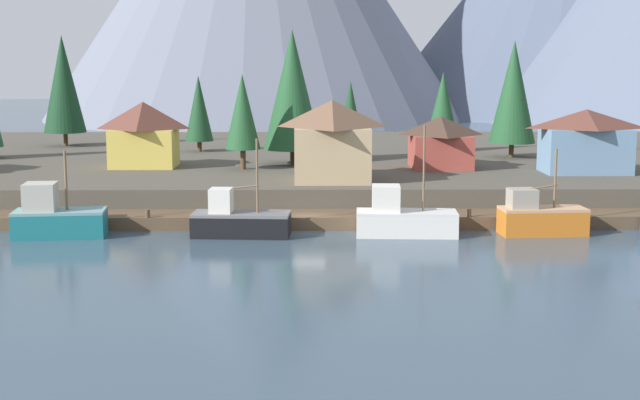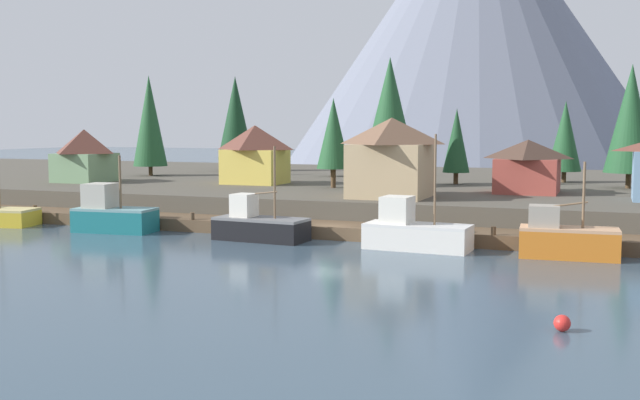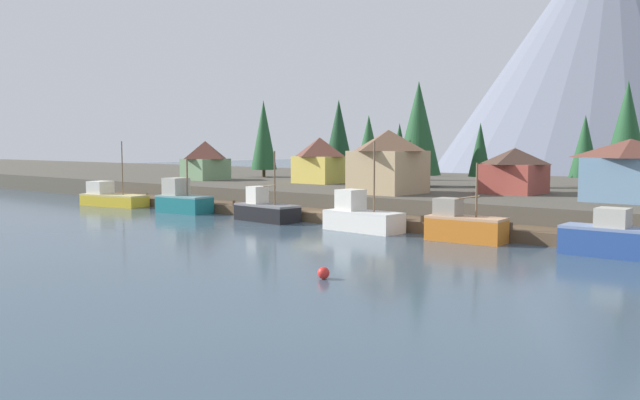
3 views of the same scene
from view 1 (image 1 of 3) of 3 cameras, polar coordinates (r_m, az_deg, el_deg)
name	(u,v)px [view 1 (image 1 of 3)]	position (r m, az deg, el deg)	size (l,w,h in m)	color
ground_plane	(309,196)	(86.19, -0.74, 0.23)	(400.00, 400.00, 1.00)	#384C5B
dock	(309,219)	(68.26, -0.74, -1.25)	(80.00, 4.00, 1.60)	brown
shoreline_bank	(308,164)	(97.84, -0.75, 2.32)	(400.00, 56.00, 2.50)	#4C473D
fishing_boat_teal	(56,217)	(66.74, -16.56, -1.08)	(6.68, 3.56, 6.22)	#196B70
fishing_boat_black	(239,221)	(64.59, -5.22, -1.36)	(7.20, 3.39, 7.07)	black
fishing_boat_white	(403,219)	(64.78, 5.33, -1.19)	(7.41, 3.29, 8.00)	silver
fishing_boat_orange	(540,218)	(66.75, 13.90, -1.11)	(6.32, 2.94, 6.27)	#CC6B1E
house_tan	(332,139)	(75.18, 0.78, 3.90)	(6.58, 7.27, 6.78)	tan
house_blue	(586,141)	(83.61, 16.65, 3.67)	(7.86, 4.99, 5.72)	#6689A8
house_yellow	(144,134)	(86.16, -11.23, 4.19)	(6.32, 5.24, 6.19)	gold
house_red	(440,142)	(84.63, 7.72, 3.73)	(5.73, 6.36, 4.85)	#9E4238
conifer_near_right	(242,112)	(82.84, -4.99, 5.65)	(3.29, 3.29, 8.84)	#4C3823
conifer_mid_right	(513,92)	(94.62, 12.27, 6.79)	(4.79, 4.79, 12.10)	#4C3823
conifer_back_left	(199,108)	(99.55, -7.77, 5.84)	(3.11, 3.11, 8.40)	#4C3823
conifer_back_right	(443,106)	(99.50, 7.87, 5.97)	(3.59, 3.59, 8.82)	#4C3823
conifer_centre	(63,84)	(108.92, -16.12, 7.15)	(4.92, 4.92, 12.93)	#4C3823
conifer_far_left	(292,90)	(86.72, -1.78, 7.09)	(5.64, 5.64, 13.04)	#4C3823
conifer_far_right	(350,114)	(91.89, 1.96, 5.53)	(2.82, 2.82, 7.95)	#4C3823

